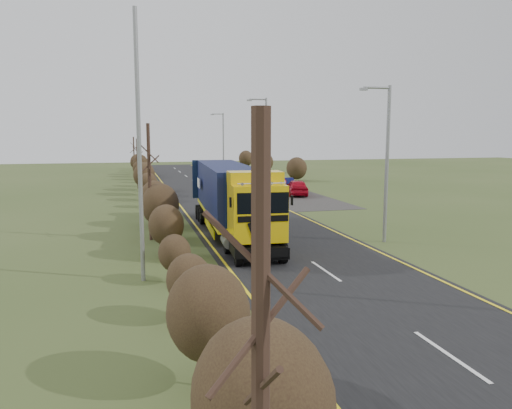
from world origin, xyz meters
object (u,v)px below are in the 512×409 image
object	(u,v)px
car_red_hatchback	(297,187)
streetlight_near	(386,158)
speed_sign	(283,187)
car_blue_sedan	(285,184)
lorry	(230,195)

from	to	relation	value
car_red_hatchback	streetlight_near	distance (m)	20.26
streetlight_near	speed_sign	world-z (taller)	streetlight_near
streetlight_near	car_red_hatchback	bearing A→B (deg)	83.53
car_blue_sedan	speed_sign	bearing A→B (deg)	81.08
speed_sign	streetlight_near	bearing A→B (deg)	-86.80
lorry	car_red_hatchback	bearing A→B (deg)	63.24
streetlight_near	lorry	bearing A→B (deg)	153.77
lorry	streetlight_near	bearing A→B (deg)	-22.67
lorry	car_red_hatchback	xyz separation A→B (m)	(9.50, 16.24, -1.48)
lorry	streetlight_near	world-z (taller)	streetlight_near
streetlight_near	car_blue_sedan	bearing A→B (deg)	84.39
car_blue_sedan	streetlight_near	bearing A→B (deg)	94.57
speed_sign	lorry	bearing A→B (deg)	-120.62
car_red_hatchback	lorry	bearing A→B (deg)	71.63
car_red_hatchback	streetlight_near	bearing A→B (deg)	95.49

